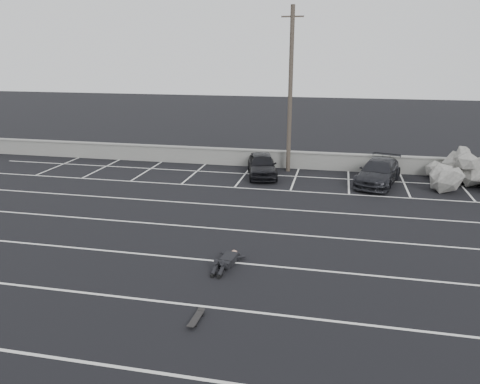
% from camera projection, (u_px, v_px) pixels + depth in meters
% --- Properties ---
extents(ground, '(120.00, 120.00, 0.00)m').
position_uv_depth(ground, '(233.00, 263.00, 16.20)').
color(ground, black).
rests_on(ground, ground).
extents(seawall, '(50.00, 0.45, 1.06)m').
position_uv_depth(seawall, '(283.00, 159.00, 29.14)').
color(seawall, gray).
rests_on(seawall, ground).
extents(stall_lines, '(36.00, 20.05, 0.01)m').
position_uv_depth(stall_lines, '(254.00, 219.00, 20.34)').
color(stall_lines, silver).
rests_on(stall_lines, ground).
extents(car_left, '(2.46, 4.22, 1.35)m').
position_uv_depth(car_left, '(262.00, 165.00, 27.13)').
color(car_left, black).
rests_on(car_left, ground).
extents(car_right, '(3.03, 4.93, 1.33)m').
position_uv_depth(car_right, '(378.00, 172.00, 25.55)').
color(car_right, black).
rests_on(car_right, ground).
extents(utility_pole, '(1.26, 0.25, 9.47)m').
position_uv_depth(utility_pole, '(290.00, 91.00, 27.07)').
color(utility_pole, '#4C4238').
rests_on(utility_pole, ground).
extents(trash_bin, '(0.64, 0.64, 0.88)m').
position_uv_depth(trash_bin, '(479.00, 173.00, 26.31)').
color(trash_bin, '#28282A').
rests_on(trash_bin, ground).
extents(person, '(1.61, 2.70, 0.49)m').
position_uv_depth(person, '(229.00, 256.00, 16.16)').
color(person, black).
rests_on(person, ground).
extents(skateboard, '(0.25, 0.81, 0.10)m').
position_uv_depth(skateboard, '(196.00, 318.00, 12.71)').
color(skateboard, black).
rests_on(skateboard, ground).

